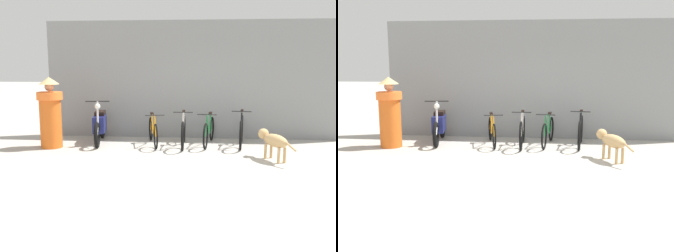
# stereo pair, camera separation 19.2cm
# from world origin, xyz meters

# --- Properties ---
(ground_plane) EXTENTS (60.00, 60.00, 0.00)m
(ground_plane) POSITION_xyz_m (0.00, 0.00, 0.00)
(ground_plane) COLOR #ADA89E
(shop_wall_back) EXTENTS (8.19, 0.20, 3.12)m
(shop_wall_back) POSITION_xyz_m (0.00, 3.32, 1.56)
(shop_wall_back) COLOR gray
(shop_wall_back) RESTS_ON ground
(bicycle_0) EXTENTS (0.54, 1.67, 0.80)m
(bicycle_0) POSITION_xyz_m (-1.10, 2.27, 0.33)
(bicycle_0) COLOR black
(bicycle_0) RESTS_ON ground
(bicycle_1) EXTENTS (0.46, 1.65, 0.90)m
(bicycle_1) POSITION_xyz_m (-0.33, 2.13, 0.37)
(bicycle_1) COLOR black
(bicycle_1) RESTS_ON ground
(bicycle_2) EXTENTS (0.46, 1.70, 0.82)m
(bicycle_2) POSITION_xyz_m (0.29, 2.36, 0.34)
(bicycle_2) COLOR black
(bicycle_2) RESTS_ON ground
(bicycle_3) EXTENTS (0.46, 1.65, 0.91)m
(bicycle_3) POSITION_xyz_m (1.08, 2.30, 0.37)
(bicycle_3) COLOR black
(bicycle_3) RESTS_ON ground
(motorcycle) EXTENTS (0.58, 1.84, 1.11)m
(motorcycle) POSITION_xyz_m (-2.47, 2.35, 0.45)
(motorcycle) COLOR black
(motorcycle) RESTS_ON ground
(stray_dog) EXTENTS (0.66, 1.12, 0.62)m
(stray_dog) POSITION_xyz_m (1.62, 0.96, 0.43)
(stray_dog) COLOR tan
(stray_dog) RESTS_ON ground
(person_in_robes) EXTENTS (0.78, 0.78, 1.69)m
(person_in_robes) POSITION_xyz_m (-3.50, 1.72, 0.85)
(person_in_robes) COLOR orange
(person_in_robes) RESTS_ON ground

